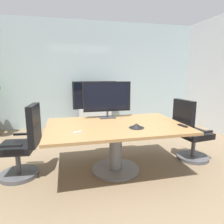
% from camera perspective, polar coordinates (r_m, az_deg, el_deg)
% --- Properties ---
extents(ground_plane, '(7.40, 7.40, 0.00)m').
position_cam_1_polar(ground_plane, '(3.33, -0.17, -16.30)').
color(ground_plane, '#7A664C').
extents(wall_back_glass_partition, '(6.40, 0.10, 2.95)m').
position_cam_1_polar(wall_back_glass_partition, '(5.88, -6.83, 10.49)').
color(wall_back_glass_partition, '#9EB2B7').
rests_on(wall_back_glass_partition, ground).
extents(conference_table, '(2.09, 1.35, 0.75)m').
position_cam_1_polar(conference_table, '(3.13, 1.06, -6.54)').
color(conference_table, olive).
rests_on(conference_table, ground).
extents(office_chair_left, '(0.62, 0.60, 1.09)m').
position_cam_1_polar(office_chair_left, '(3.26, -23.93, -9.17)').
color(office_chair_left, '#4C4C51').
rests_on(office_chair_left, ground).
extents(office_chair_right, '(0.62, 0.60, 1.09)m').
position_cam_1_polar(office_chair_right, '(3.79, 21.38, -6.18)').
color(office_chair_right, '#4C4C51').
rests_on(office_chair_right, ground).
extents(tv_monitor, '(0.84, 0.18, 0.64)m').
position_cam_1_polar(tv_monitor, '(3.49, -1.38, 4.13)').
color(tv_monitor, '#333338').
rests_on(tv_monitor, conference_table).
extents(wall_display_unit, '(1.20, 0.36, 1.31)m').
position_cam_1_polar(wall_display_unit, '(5.64, -4.97, -0.08)').
color(wall_display_unit, '#B7BABC').
rests_on(wall_display_unit, ground).
extents(conference_phone, '(0.22, 0.22, 0.07)m').
position_cam_1_polar(conference_phone, '(2.91, 7.03, -3.96)').
color(conference_phone, black).
rests_on(conference_phone, conference_table).
extents(remote_control, '(0.08, 0.18, 0.02)m').
position_cam_1_polar(remote_control, '(3.16, 19.54, -3.71)').
color(remote_control, black).
rests_on(remote_control, conference_table).
extents(whiteboard_marker, '(0.12, 0.09, 0.02)m').
position_cam_1_polar(whiteboard_marker, '(2.69, -9.82, -5.76)').
color(whiteboard_marker, silver).
rests_on(whiteboard_marker, conference_table).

